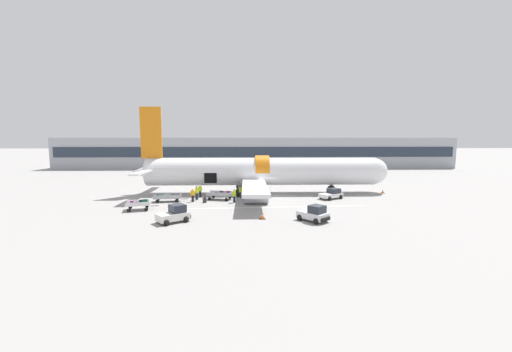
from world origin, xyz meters
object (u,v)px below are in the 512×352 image
(ground_crew_supervisor, at_px, (200,190))
(ground_crew_helper, at_px, (193,195))
(baggage_tug_lead, at_px, (332,194))
(ground_crew_loader_b, at_px, (197,193))
(airplane, at_px, (259,172))
(baggage_tug_mid, at_px, (314,214))
(ground_crew_marshal, at_px, (241,191))
(baggage_tug_rear, at_px, (174,215))
(baggage_cart_queued, at_px, (168,198))
(ground_crew_driver, at_px, (234,195))
(baggage_cart_empty, at_px, (139,205))
(suitcase_on_tarmac_spare, at_px, (205,200))
(baggage_cart_loading, at_px, (221,195))
(ground_crew_loader_a, at_px, (254,192))

(ground_crew_supervisor, bearing_deg, ground_crew_helper, -98.47)
(baggage_tug_lead, bearing_deg, ground_crew_loader_b, -179.60)
(baggage_tug_lead, relative_size, ground_crew_helper, 2.05)
(airplane, relative_size, baggage_tug_mid, 11.61)
(baggage_tug_lead, distance_m, ground_crew_marshal, 11.89)
(baggage_tug_rear, bearing_deg, baggage_cart_queued, 106.88)
(airplane, distance_m, ground_crew_marshal, 4.90)
(baggage_tug_rear, distance_m, ground_crew_loader_b, 10.95)
(baggage_cart_queued, height_order, ground_crew_marshal, ground_crew_marshal)
(ground_crew_helper, bearing_deg, ground_crew_marshal, 23.83)
(baggage_tug_lead, relative_size, ground_crew_marshal, 2.19)
(baggage_tug_mid, height_order, ground_crew_driver, ground_crew_driver)
(baggage_tug_lead, bearing_deg, baggage_cart_queued, -176.58)
(baggage_tug_mid, bearing_deg, ground_crew_driver, 130.46)
(baggage_cart_empty, distance_m, ground_crew_marshal, 13.00)
(baggage_cart_queued, xyz_separation_m, suitcase_on_tarmac_spare, (4.63, -0.82, -0.21))
(baggage_cart_loading, relative_size, ground_crew_helper, 2.47)
(ground_crew_loader_a, distance_m, ground_crew_helper, 7.83)
(ground_crew_loader_a, height_order, ground_crew_marshal, ground_crew_loader_a)
(airplane, xyz_separation_m, baggage_cart_empty, (-13.52, -10.51, -2.48))
(baggage_tug_rear, bearing_deg, ground_crew_helper, 89.25)
(ground_crew_driver, bearing_deg, baggage_cart_empty, -159.83)
(baggage_cart_empty, bearing_deg, baggage_tug_lead, 14.36)
(ground_crew_loader_b, distance_m, ground_crew_driver, 5.23)
(baggage_tug_lead, distance_m, baggage_cart_loading, 14.37)
(baggage_cart_empty, bearing_deg, ground_crew_supervisor, 53.55)
(baggage_tug_lead, distance_m, baggage_tug_mid, 12.18)
(baggage_cart_queued, height_order, ground_crew_driver, ground_crew_driver)
(ground_crew_supervisor, bearing_deg, ground_crew_driver, -38.84)
(baggage_tug_rear, bearing_deg, suitcase_on_tarmac_spare, 79.55)
(suitcase_on_tarmac_spare, bearing_deg, baggage_cart_loading, 47.48)
(ground_crew_driver, relative_size, ground_crew_supervisor, 0.97)
(airplane, xyz_separation_m, ground_crew_supervisor, (-7.96, -2.98, -2.15))
(ground_crew_loader_b, bearing_deg, ground_crew_loader_a, 4.08)
(baggage_cart_loading, relative_size, ground_crew_marshal, 2.64)
(baggage_tug_mid, distance_m, ground_crew_driver, 11.99)
(baggage_cart_empty, height_order, ground_crew_loader_b, ground_crew_loader_b)
(baggage_cart_empty, relative_size, ground_crew_loader_b, 1.99)
(ground_crew_loader_b, xyz_separation_m, suitcase_on_tarmac_spare, (1.24, -1.95, -0.65))
(ground_crew_loader_a, bearing_deg, ground_crew_loader_b, -175.92)
(baggage_cart_queued, xyz_separation_m, ground_crew_loader_a, (10.70, 1.64, 0.38))
(baggage_cart_loading, bearing_deg, ground_crew_marshal, 25.49)
(ground_crew_loader_a, height_order, suitcase_on_tarmac_spare, ground_crew_loader_a)
(baggage_tug_rear, relative_size, ground_crew_marshal, 2.04)
(ground_crew_loader_a, relative_size, ground_crew_loader_b, 0.94)
(ground_crew_loader_b, height_order, ground_crew_marshal, ground_crew_loader_b)
(ground_crew_loader_a, relative_size, ground_crew_helper, 0.98)
(suitcase_on_tarmac_spare, bearing_deg, ground_crew_supervisor, 105.76)
(baggage_tug_lead, height_order, baggage_cart_loading, baggage_tug_lead)
(ground_crew_driver, bearing_deg, baggage_tug_rear, -120.44)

